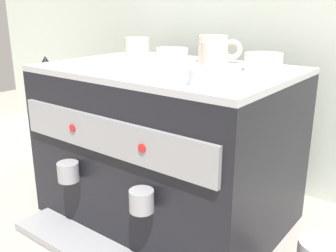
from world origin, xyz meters
TOP-DOWN VIEW (x-y plane):
  - ground_plane at (0.00, 0.00)m, footprint 4.00×4.00m
  - tiled_backsplash_wall at (0.00, 0.38)m, footprint 2.80×0.03m
  - espresso_machine at (0.00, -0.00)m, footprint 0.67×0.57m
  - ceramic_cup_0 at (0.13, 0.03)m, footprint 0.07×0.11m
  - ceramic_cup_1 at (-0.20, 0.10)m, footprint 0.08×0.11m
  - ceramic_cup_2 at (0.06, 0.14)m, footprint 0.12×0.09m
  - ceramic_bowl_0 at (0.23, -0.15)m, footprint 0.09×0.09m
  - ceramic_bowl_1 at (-0.09, 0.14)m, footprint 0.10×0.10m
  - ceramic_bowl_2 at (0.24, 0.09)m, footprint 0.09×0.09m
  - coffee_grinder at (-0.57, 0.01)m, footprint 0.15×0.15m

SIDE VIEW (x-z plane):
  - ground_plane at x=0.00m, z-range 0.00..0.00m
  - coffee_grinder at x=-0.57m, z-range 0.00..0.43m
  - espresso_machine at x=0.00m, z-range 0.00..0.45m
  - ceramic_bowl_1 at x=-0.09m, z-range 0.45..0.48m
  - ceramic_bowl_0 at x=0.23m, z-range 0.45..0.48m
  - ceramic_bowl_2 at x=0.24m, z-range 0.45..0.49m
  - ceramic_cup_1 at x=-0.20m, z-range 0.45..0.51m
  - ceramic_cup_0 at x=0.13m, z-range 0.45..0.52m
  - ceramic_cup_2 at x=0.06m, z-range 0.45..0.53m
  - tiled_backsplash_wall at x=0.00m, z-range 0.00..1.07m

